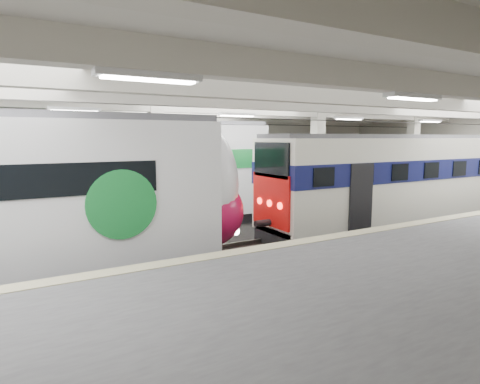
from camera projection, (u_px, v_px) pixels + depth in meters
station_hall at (295, 163)px, 12.81m from camera, size 36.00×24.00×5.75m
modern_emu at (16, 204)px, 10.57m from camera, size 14.70×3.03×4.70m
older_rer at (387, 180)px, 17.62m from camera, size 12.52×2.76×4.17m
far_train at (96, 175)px, 16.77m from camera, size 15.22×3.51×4.79m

